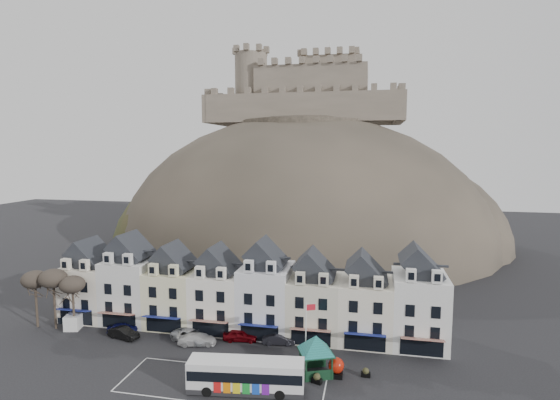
% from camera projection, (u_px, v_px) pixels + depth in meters
% --- Properties ---
extents(ground, '(300.00, 300.00, 0.00)m').
position_uv_depth(ground, '(201.00, 388.00, 46.44)').
color(ground, black).
rests_on(ground, ground).
extents(coach_bay_markings, '(22.00, 7.50, 0.01)m').
position_uv_depth(coach_bay_markings, '(222.00, 384.00, 47.25)').
color(coach_bay_markings, silver).
rests_on(coach_bay_markings, ground).
extents(townhouse_terrace, '(54.40, 9.35, 11.80)m').
position_uv_depth(townhouse_terrace, '(244.00, 292.00, 61.33)').
color(townhouse_terrace, '#EFE4CF').
rests_on(townhouse_terrace, ground).
extents(castle_hill, '(100.00, 76.00, 68.00)m').
position_uv_depth(castle_hill, '(306.00, 247.00, 113.24)').
color(castle_hill, '#322E26').
rests_on(castle_hill, ground).
extents(castle, '(50.20, 22.20, 22.00)m').
position_uv_depth(castle, '(308.00, 93.00, 115.53)').
color(castle, '#685D4F').
rests_on(castle, ground).
extents(tree_left_far, '(3.61, 3.61, 8.24)m').
position_uv_depth(tree_left_far, '(35.00, 280.00, 61.68)').
color(tree_left_far, '#342921').
rests_on(tree_left_far, ground).
extents(tree_left_mid, '(3.78, 3.78, 8.64)m').
position_uv_depth(tree_left_mid, '(53.00, 279.00, 61.04)').
color(tree_left_mid, '#342921').
rests_on(tree_left_mid, ground).
extents(tree_left_near, '(3.43, 3.43, 7.84)m').
position_uv_depth(tree_left_near, '(72.00, 285.00, 60.51)').
color(tree_left_near, '#342921').
rests_on(tree_left_near, ground).
extents(bus, '(12.40, 4.27, 3.43)m').
position_uv_depth(bus, '(246.00, 374.00, 45.66)').
color(bus, '#262628').
rests_on(bus, ground).
extents(bus_shelter, '(6.66, 6.66, 4.56)m').
position_uv_depth(bus_shelter, '(316.00, 344.00, 48.91)').
color(bus_shelter, black).
rests_on(bus_shelter, ground).
extents(red_buoy, '(1.76, 1.76, 2.18)m').
position_uv_depth(red_buoy, '(336.00, 367.00, 48.71)').
color(red_buoy, black).
rests_on(red_buoy, ground).
extents(flagpole, '(1.09, 0.50, 8.08)m').
position_uv_depth(flagpole, '(307.00, 332.00, 49.66)').
color(flagpole, silver).
rests_on(flagpole, ground).
extents(white_van, '(3.03, 4.86, 2.06)m').
position_uv_depth(white_van, '(77.00, 319.00, 62.76)').
color(white_van, silver).
rests_on(white_van, ground).
extents(planter_west, '(1.26, 0.94, 1.13)m').
position_uv_depth(planter_west, '(317.00, 378.00, 47.36)').
color(planter_west, black).
rests_on(planter_west, ground).
extents(planter_east, '(1.05, 0.73, 1.04)m').
position_uv_depth(planter_east, '(366.00, 372.00, 48.70)').
color(planter_east, black).
rests_on(planter_east, ground).
extents(car_navy, '(4.37, 3.16, 1.38)m').
position_uv_depth(car_navy, '(122.00, 328.00, 60.44)').
color(car_navy, '#0D0F44').
rests_on(car_navy, ground).
extents(car_black, '(4.70, 2.55, 1.47)m').
position_uv_depth(car_black, '(124.00, 333.00, 58.57)').
color(car_black, black).
rests_on(car_black, ground).
extents(car_silver, '(5.97, 4.14, 1.54)m').
position_uv_depth(car_silver, '(191.00, 336.00, 57.67)').
color(car_silver, '#A8ABB0').
rests_on(car_silver, ground).
extents(car_white, '(5.33, 3.17, 1.45)m').
position_uv_depth(car_white, '(197.00, 339.00, 56.70)').
color(car_white, silver).
rests_on(car_white, ground).
extents(car_maroon, '(4.82, 2.45, 1.57)m').
position_uv_depth(car_maroon, '(240.00, 335.00, 57.86)').
color(car_maroon, '#530409').
rests_on(car_maroon, ground).
extents(car_charcoal, '(4.43, 2.12, 1.40)m').
position_uv_depth(car_charcoal, '(279.00, 339.00, 56.82)').
color(car_charcoal, black).
rests_on(car_charcoal, ground).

